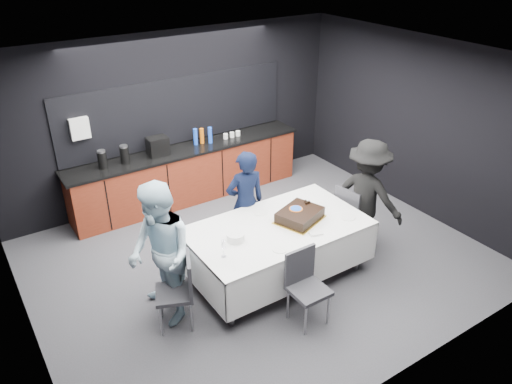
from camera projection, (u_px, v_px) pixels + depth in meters
ground at (260, 260)px, 7.09m from camera, size 6.00×6.00×0.00m
room_shell at (260, 138)px, 6.21m from camera, size 6.04×5.04×2.82m
kitchenette at (187, 170)px, 8.46m from camera, size 4.10×0.64×2.05m
party_table at (277, 235)px, 6.49m from camera, size 2.32×1.32×0.78m
cake_assembly at (300, 215)px, 6.52m from camera, size 0.72×0.66×0.18m
plate_stack at (236, 237)px, 6.10m from camera, size 0.22×0.22×0.10m
loose_plate_near at (280, 249)px, 5.95m from camera, size 0.18×0.18×0.01m
loose_plate_right_a at (320, 205)px, 6.89m from camera, size 0.21×0.21×0.01m
loose_plate_right_b at (348, 217)px, 6.61m from camera, size 0.21×0.21×0.01m
loose_plate_far at (260, 212)px, 6.73m from camera, size 0.21×0.21×0.01m
fork_pile at (316, 233)px, 6.24m from camera, size 0.18×0.14×0.03m
champagne_flute at (223, 245)px, 5.75m from camera, size 0.06×0.06×0.22m
chair_left at (181, 287)px, 5.72m from camera, size 0.55×0.55×0.92m
chair_right at (350, 211)px, 7.24m from camera, size 0.49×0.49×0.92m
chair_near at (305, 281)px, 5.81m from camera, size 0.42×0.42×0.92m
person_center at (245, 203)px, 6.94m from camera, size 0.62×0.45×1.57m
person_left at (160, 255)px, 5.67m from camera, size 0.70×0.89×1.78m
person_right at (367, 196)px, 7.03m from camera, size 0.95×1.22×1.67m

